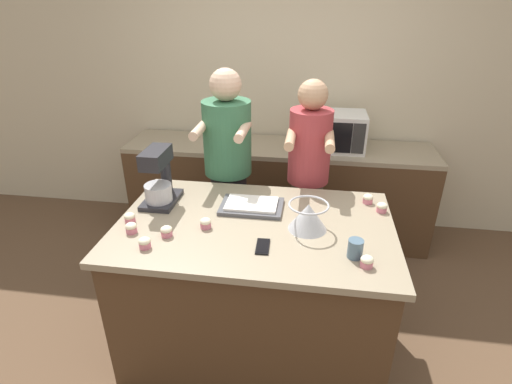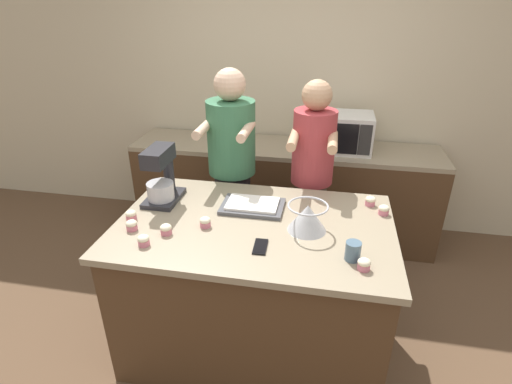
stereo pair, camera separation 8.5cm
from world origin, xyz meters
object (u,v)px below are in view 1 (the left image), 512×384
Objects in this scene: cupcake_0 at (131,228)px; cupcake_2 at (130,218)px; microwave_oven at (336,131)px; cupcake_6 at (145,243)px; mixing_bowl at (308,216)px; cupcake_7 at (382,207)px; person_left at (228,177)px; baking_tray at (252,206)px; cupcake_4 at (367,261)px; stand_mixer at (159,180)px; cupcake_1 at (166,231)px; drinking_glass at (355,249)px; person_right at (307,184)px; cupcake_5 at (206,223)px; cupcake_3 at (368,199)px; cell_phone at (263,246)px.

cupcake_0 is 0.12m from cupcake_2.
cupcake_6 is (-1.04, -1.79, -0.10)m from microwave_oven.
cupcake_6 is (-0.85, -0.32, -0.05)m from mixing_bowl.
cupcake_7 is at bearing 13.31° from cupcake_2.
baking_tray is (0.27, -0.54, 0.06)m from person_left.
stand_mixer is at bearing 157.92° from cupcake_4.
microwave_oven is 7.84× the size of cupcake_0.
cupcake_1 and cupcake_2 have the same top height.
stand_mixer is 1.58× the size of mixing_bowl.
cupcake_2 is at bearing -166.69° from cupcake_7.
stand_mixer is at bearing 160.14° from drinking_glass.
cupcake_6 is (-0.83, -1.05, 0.09)m from person_right.
cupcake_1 is (0.17, -0.38, -0.13)m from stand_mixer.
cupcake_5 is at bearing -124.73° from person_right.
mixing_bowl is at bearing -134.93° from cupcake_3.
person_left is 0.60m from baking_tray.
cupcake_1 reaches higher than cell_phone.
cupcake_3 is 1.00× the size of cupcake_5.
cupcake_0 is at bearing 174.33° from cupcake_4.
cupcake_2 is at bearing -162.04° from cupcake_3.
mixing_bowl is 3.56× the size of cupcake_0.
microwave_oven is 7.84× the size of cupcake_4.
cupcake_1 is at bearing 173.49° from cupcake_4.
stand_mixer reaches higher than cupcake_1.
drinking_glass reaches higher than baking_tray.
cupcake_5 is at bearing 156.96° from cell_phone.
microwave_oven reaches higher than cupcake_5.
baking_tray is at bearing 22.14° from cupcake_2.
stand_mixer is 1.27m from drinking_glass.
cupcake_7 is at bearing 24.53° from cupcake_6.
cupcake_2 is (-1.02, -0.81, 0.09)m from person_right.
drinking_glass is (0.87, -0.97, 0.09)m from person_left.
drinking_glass is 1.54× the size of cupcake_1.
cell_phone is 0.48m from drinking_glass.
mixing_bowl is (0.02, -0.73, 0.14)m from person_right.
stand_mixer is 0.40m from cupcake_0.
stand_mixer reaches higher than mixing_bowl.
person_left is at bearing 116.33° from baking_tray.
cupcake_1 is (-0.96, -1.66, -0.10)m from microwave_oven.
cupcake_0 and cupcake_1 have the same top height.
cupcake_2 is (-0.27, 0.11, 0.00)m from cupcake_1.
cell_phone is (-0.42, -1.69, -0.13)m from microwave_oven.
microwave_oven reaches higher than cupcake_3.
cell_phone is 2.26× the size of cupcake_4.
cupcake_5 is at bearing -129.65° from baking_tray.
cell_phone is 2.26× the size of cupcake_7.
stand_mixer reaches higher than cupcake_5.
microwave_oven reaches higher than cupcake_1.
cupcake_7 is (1.49, 0.35, 0.00)m from cupcake_2.
cupcake_7 is (0.45, 0.27, -0.05)m from mixing_bowl.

